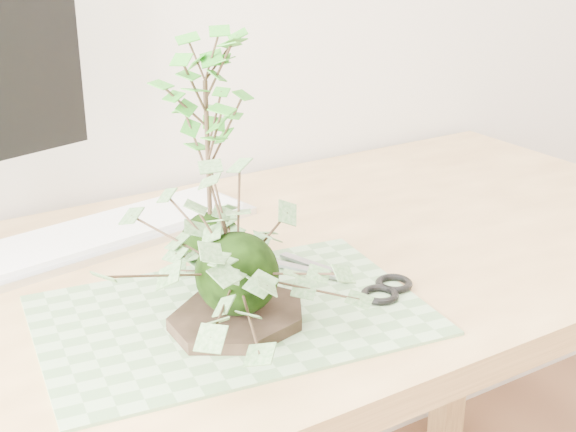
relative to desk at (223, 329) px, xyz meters
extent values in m
cube|color=#DBB272|center=(0.00, 0.00, 0.07)|extent=(1.60, 0.70, 0.04)
cube|color=#DBB272|center=(0.74, 0.29, -0.30)|extent=(0.06, 0.06, 0.70)
cube|color=#5D8654|center=(-0.05, -0.12, 0.09)|extent=(0.49, 0.36, 0.00)
cylinder|color=black|center=(-0.05, -0.14, 0.10)|extent=(0.22, 0.22, 0.01)
sphere|color=black|center=(-0.05, -0.14, 0.16)|extent=(0.10, 0.10, 0.10)
sphere|color=black|center=(-0.01, 0.01, 0.13)|extent=(0.08, 0.08, 0.08)
cylinder|color=#2F2216|center=(-0.01, 0.01, 0.25)|extent=(0.01, 0.01, 0.20)
cube|color=silver|center=(-0.10, 0.19, 0.09)|extent=(0.50, 0.22, 0.01)
cube|color=white|center=(-0.10, 0.19, 0.10)|extent=(0.46, 0.19, 0.01)
cube|color=gray|center=(0.12, -0.07, 0.09)|extent=(0.07, 0.11, 0.00)
cube|color=gray|center=(0.13, -0.07, 0.09)|extent=(0.05, 0.12, 0.00)
torus|color=black|center=(0.11, -0.18, 0.10)|extent=(0.06, 0.06, 0.01)
torus|color=black|center=(0.14, -0.18, 0.10)|extent=(0.06, 0.06, 0.01)
camera|label=1|loc=(-0.45, -0.88, 0.55)|focal=50.00mm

